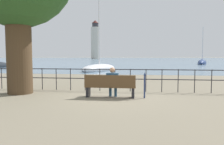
{
  "coord_description": "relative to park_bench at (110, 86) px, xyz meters",
  "views": [
    {
      "loc": [
        1.2,
        -8.53,
        1.63
      ],
      "look_at": [
        0.0,
        0.5,
        0.95
      ],
      "focal_mm": 35.0,
      "sensor_mm": 36.0,
      "label": 1
    }
  ],
  "objects": [
    {
      "name": "harbor_lighthouse",
      "position": [
        -27.94,
        129.93,
        11.03
      ],
      "size": [
        5.57,
        5.57,
        24.67
      ],
      "color": "beige",
      "rests_on": "ground_plane"
    },
    {
      "name": "seated_person_left",
      "position": [
        0.09,
        0.08,
        0.22
      ],
      "size": [
        0.48,
        0.35,
        1.19
      ],
      "color": "navy",
      "rests_on": "ground_plane"
    },
    {
      "name": "sailboat_0",
      "position": [
        14.0,
        39.6,
        -0.13
      ],
      "size": [
        3.99,
        8.17,
        8.13
      ],
      "rotation": [
        0.0,
        0.0,
        -0.3
      ],
      "color": "navy",
      "rests_on": "ground_plane"
    },
    {
      "name": "closed_umbrella",
      "position": [
        1.35,
        0.03,
        0.12
      ],
      "size": [
        0.09,
        0.09,
        1.01
      ],
      "color": "navy",
      "rests_on": "ground_plane"
    },
    {
      "name": "ground_plane",
      "position": [
        0.0,
        0.07,
        -0.44
      ],
      "size": [
        1000.0,
        1000.0,
        0.0
      ],
      "primitive_type": "plane",
      "color": "#7A705B"
    },
    {
      "name": "sailboat_1",
      "position": [
        -3.4,
        15.44,
        -0.11
      ],
      "size": [
        3.99,
        6.1,
        12.02
      ],
      "rotation": [
        0.0,
        0.0,
        -0.42
      ],
      "color": "silver",
      "rests_on": "ground_plane"
    },
    {
      "name": "park_bench",
      "position": [
        0.0,
        0.0,
        0.0
      ],
      "size": [
        2.01,
        0.45,
        0.9
      ],
      "color": "brown",
      "rests_on": "ground_plane"
    },
    {
      "name": "harbor_water",
      "position": [
        0.0,
        160.79,
        -0.44
      ],
      "size": [
        600.0,
        300.0,
        0.01
      ],
      "color": "slate",
      "rests_on": "ground_plane"
    },
    {
      "name": "promenade_railing",
      "position": [
        -0.0,
        1.61,
        0.25
      ],
      "size": [
        15.83,
        0.04,
        1.05
      ],
      "color": "black",
      "rests_on": "ground_plane"
    }
  ]
}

